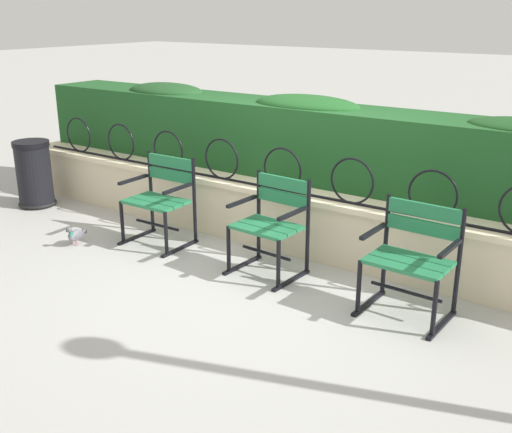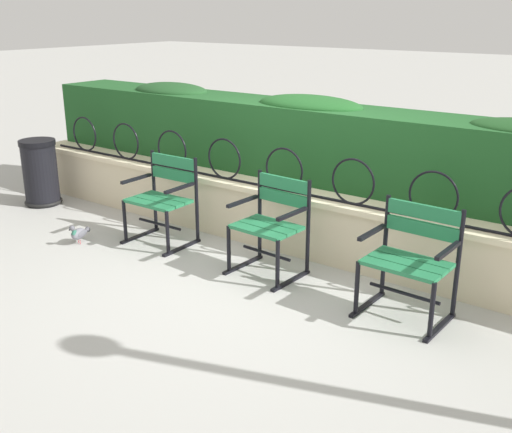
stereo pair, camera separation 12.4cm
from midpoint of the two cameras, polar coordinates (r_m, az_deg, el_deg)
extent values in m
plane|color=#ADADA8|center=(5.38, -0.99, -5.71)|extent=(60.00, 60.00, 0.00)
cube|color=beige|center=(5.89, 3.51, -0.68)|extent=(7.64, 0.35, 0.54)
cube|color=beige|center=(5.80, 3.57, 2.08)|extent=(7.64, 0.41, 0.05)
cylinder|color=black|center=(5.73, 3.18, 2.26)|extent=(7.09, 0.02, 0.02)
torus|color=black|center=(7.69, -16.65, 7.29)|extent=(0.42, 0.02, 0.42)
torus|color=black|center=(7.15, -12.97, 6.77)|extent=(0.42, 0.02, 0.42)
torus|color=black|center=(6.64, -8.72, 6.14)|extent=(0.42, 0.02, 0.42)
torus|color=black|center=(6.17, -3.80, 5.36)|extent=(0.42, 0.02, 0.42)
torus|color=black|center=(5.76, 1.85, 4.41)|extent=(0.42, 0.02, 0.42)
torus|color=black|center=(5.41, 8.28, 3.28)|extent=(0.42, 0.02, 0.42)
torus|color=black|center=(5.14, 15.47, 1.97)|extent=(0.42, 0.02, 0.42)
cube|color=#1E5123|center=(6.14, 6.22, 6.72)|extent=(7.48, 0.70, 0.73)
ellipsoid|color=#1F4A22|center=(7.36, -8.89, 11.48)|extent=(0.99, 0.63, 0.18)
ellipsoid|color=#1F5522|center=(6.21, 4.18, 10.34)|extent=(1.14, 0.63, 0.19)
cube|color=#237547|center=(5.99, -10.79, 1.04)|extent=(0.58, 0.14, 0.03)
cube|color=#237547|center=(6.08, -9.89, 1.37)|extent=(0.58, 0.14, 0.03)
cube|color=#237547|center=(6.18, -9.02, 1.69)|extent=(0.58, 0.14, 0.03)
cube|color=#237547|center=(6.16, -8.53, 5.05)|extent=(0.58, 0.04, 0.11)
cube|color=#237547|center=(6.19, -8.47, 3.82)|extent=(0.58, 0.04, 0.11)
cylinder|color=black|center=(6.07, -6.34, 1.43)|extent=(0.04, 0.04, 0.87)
cylinder|color=black|center=(5.83, -8.98, -1.63)|extent=(0.04, 0.04, 0.44)
cube|color=black|center=(6.04, -7.67, -2.96)|extent=(0.05, 0.52, 0.02)
cube|color=black|center=(5.84, -7.92, 2.59)|extent=(0.04, 0.40, 0.03)
cylinder|color=black|center=(6.44, -10.29, 2.28)|extent=(0.04, 0.04, 0.87)
cylinder|color=black|center=(6.22, -12.92, -0.56)|extent=(0.04, 0.04, 0.44)
cube|color=black|center=(6.41, -11.56, -1.86)|extent=(0.05, 0.52, 0.02)
cube|color=black|center=(6.23, -11.92, 3.39)|extent=(0.04, 0.40, 0.03)
cylinder|color=black|center=(6.16, -9.77, -0.78)|extent=(0.55, 0.04, 0.03)
cube|color=#237547|center=(5.19, -0.62, -1.39)|extent=(0.55, 0.16, 0.03)
cube|color=#237547|center=(5.29, 0.30, -0.99)|extent=(0.55, 0.16, 0.03)
cube|color=#237547|center=(5.39, 1.19, -0.61)|extent=(0.55, 0.16, 0.03)
cube|color=#237547|center=(5.37, 1.88, 3.13)|extent=(0.54, 0.06, 0.11)
cube|color=#237547|center=(5.41, 1.87, 1.76)|extent=(0.54, 0.06, 0.11)
cylinder|color=black|center=(5.33, 4.19, -1.03)|extent=(0.04, 0.04, 0.86)
cylinder|color=black|center=(5.08, 1.40, -4.54)|extent=(0.04, 0.04, 0.44)
cube|color=black|center=(5.30, 2.62, -5.97)|extent=(0.07, 0.52, 0.02)
cube|color=black|center=(5.08, 2.72, 0.28)|extent=(0.06, 0.40, 0.03)
cylinder|color=black|center=(5.63, -0.38, 0.12)|extent=(0.04, 0.04, 0.86)
cylinder|color=black|center=(5.40, -3.23, -3.13)|extent=(0.04, 0.04, 0.44)
cube|color=black|center=(5.61, -1.90, -4.53)|extent=(0.07, 0.52, 0.02)
cube|color=black|center=(5.40, -1.97, 1.41)|extent=(0.06, 0.40, 0.03)
cylinder|color=black|center=(5.38, 0.30, -3.42)|extent=(0.52, 0.06, 0.03)
cube|color=#237547|center=(4.58, 12.56, -4.72)|extent=(0.60, 0.15, 0.03)
cube|color=#237547|center=(4.69, 13.26, -4.17)|extent=(0.60, 0.15, 0.03)
cube|color=#237547|center=(4.81, 13.93, -3.65)|extent=(0.60, 0.15, 0.03)
cube|color=#237547|center=(4.78, 14.74, 0.54)|extent=(0.60, 0.05, 0.11)
cube|color=#237547|center=(4.83, 14.61, -0.97)|extent=(0.60, 0.05, 0.11)
cylinder|color=black|center=(4.81, 17.67, -4.14)|extent=(0.04, 0.04, 0.86)
cylinder|color=black|center=(4.52, 15.52, -8.34)|extent=(0.04, 0.04, 0.44)
cube|color=black|center=(4.78, 16.17, -9.69)|extent=(0.06, 0.52, 0.02)
cube|color=black|center=(4.53, 16.86, -2.89)|extent=(0.05, 0.40, 0.03)
cylinder|color=black|center=(5.01, 11.28, -2.66)|extent=(0.04, 0.04, 0.86)
cylinder|color=black|center=(4.74, 8.81, -6.56)|extent=(0.04, 0.04, 0.44)
cube|color=black|center=(4.98, 9.74, -7.95)|extent=(0.06, 0.52, 0.02)
cube|color=black|center=(4.74, 10.14, -1.37)|extent=(0.05, 0.40, 0.03)
cylinder|color=black|center=(4.79, 13.04, -6.84)|extent=(0.57, 0.05, 0.03)
ellipsoid|color=slate|center=(6.33, -17.01, -1.69)|extent=(0.15, 0.21, 0.11)
cylinder|color=#2D6B56|center=(6.27, -17.40, -1.58)|extent=(0.06, 0.07, 0.06)
sphere|color=#55555D|center=(6.24, -17.57, -1.19)|extent=(0.06, 0.06, 0.06)
cone|color=black|center=(6.21, -17.74, -1.32)|extent=(0.02, 0.02, 0.01)
cone|color=#4A4A52|center=(6.42, -16.42, -1.40)|extent=(0.08, 0.09, 0.06)
ellipsoid|color=#5B5B63|center=(6.31, -16.65, -1.67)|extent=(0.06, 0.14, 0.07)
ellipsoid|color=#5B5B63|center=(6.36, -17.28, -1.57)|extent=(0.06, 0.14, 0.07)
cylinder|color=#C6515B|center=(6.34, -16.87, -2.42)|extent=(0.01, 0.01, 0.05)
cylinder|color=#C6515B|center=(6.38, -17.03, -2.32)|extent=(0.01, 0.01, 0.05)
cylinder|color=black|center=(7.71, -20.38, 3.54)|extent=(0.40, 0.40, 0.72)
cylinder|color=black|center=(7.62, -20.71, 6.36)|extent=(0.42, 0.42, 0.06)
torus|color=black|center=(7.79, -20.11, 1.20)|extent=(0.44, 0.44, 0.04)
camera|label=1|loc=(0.06, -90.68, -0.23)|focal=42.95mm
camera|label=2|loc=(0.06, 89.32, 0.23)|focal=42.95mm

